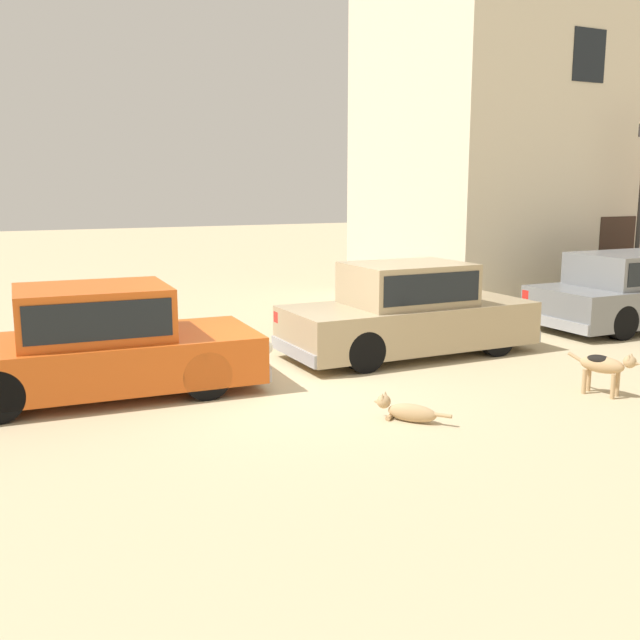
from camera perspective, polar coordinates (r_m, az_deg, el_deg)
ground_plane at (r=10.30m, az=-2.18°, el=-5.35°), size 80.00×80.00×0.00m
parked_sedan_nearest at (r=10.30m, az=-17.03°, el=-1.64°), size 4.49×2.06×1.49m
parked_sedan_second at (r=12.27m, az=6.91°, el=0.77°), size 4.37×1.69×1.54m
parked_sedan_third at (r=15.92m, az=23.48°, el=2.18°), size 4.63×1.83×1.49m
apartment_block at (r=21.36m, az=20.76°, el=13.30°), size 12.25×5.20×8.20m
stray_dog_spotted at (r=8.93m, az=6.75°, el=-7.04°), size 0.67×0.82×0.32m
stray_dog_tan at (r=10.57m, az=21.33°, el=-3.30°), size 0.45×0.92×0.64m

